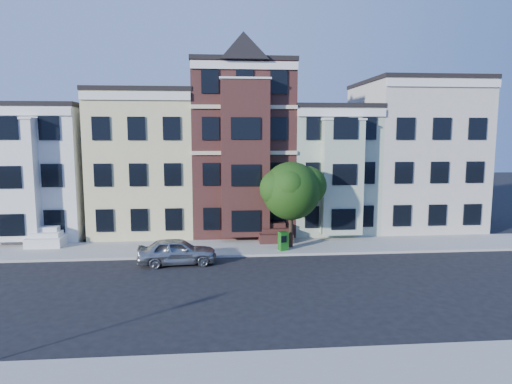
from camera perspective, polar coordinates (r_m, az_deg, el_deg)
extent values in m
plane|color=black|center=(21.61, 0.38, -12.38)|extent=(120.00, 120.00, 0.00)
cube|color=#9E9B93|center=(29.22, -1.12, -6.94)|extent=(60.00, 4.00, 0.15)
cube|color=white|center=(37.22, -25.63, 2.34)|extent=(8.00, 9.00, 9.00)
cube|color=beige|center=(35.18, -13.36, 3.44)|extent=(7.00, 9.00, 10.00)
cube|color=#3D1E1A|center=(34.82, -1.89, 5.24)|extent=(7.00, 9.00, 12.00)
cube|color=#A5B89D|center=(35.86, 8.56, 2.83)|extent=(6.00, 9.00, 9.00)
cube|color=beige|center=(38.06, 18.92, 4.28)|extent=(8.00, 9.00, 11.00)
imported|color=#9DA0A4|center=(26.07, -9.85, -7.31)|extent=(4.47, 2.06, 1.48)
cube|color=#166116|center=(28.20, 3.41, -6.13)|extent=(0.63, 0.59, 1.14)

